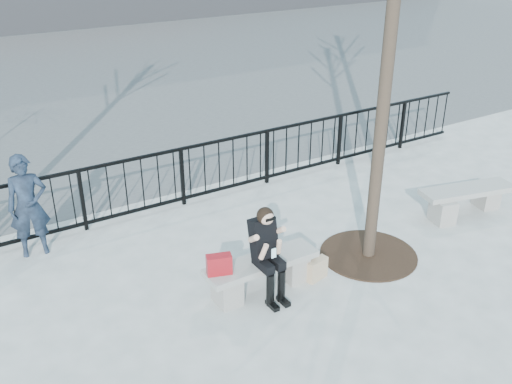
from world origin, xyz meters
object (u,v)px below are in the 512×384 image
bench_main (262,272)px  standing_man (28,206)px  bench_second (466,198)px  seated_woman (268,254)px

bench_main → standing_man: standing_man is taller
standing_man → bench_second: bearing=-15.3°
bench_second → seated_woman: seated_woman is taller
bench_main → bench_second: size_ratio=0.97×
seated_woman → bench_second: bearing=3.0°
bench_second → standing_man: 7.26m
bench_second → standing_man: bearing=172.2°
bench_main → seated_woman: (0.00, -0.16, 0.37)m
bench_main → standing_man: bearing=132.8°
bench_main → standing_man: (-2.48, 2.68, 0.52)m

